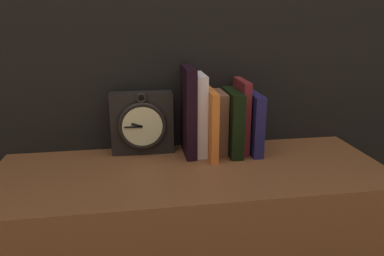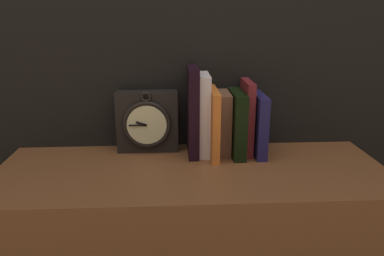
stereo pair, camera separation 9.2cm
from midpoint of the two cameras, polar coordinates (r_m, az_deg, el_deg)
clock at (r=1.06m, az=-10.10°, el=0.71°), size 0.17×0.07×0.18m
book_slot0_black at (r=1.02m, az=-3.09°, el=2.49°), size 0.03×0.13×0.24m
book_slot1_white at (r=1.03m, az=-1.49°, el=2.07°), size 0.03×0.12×0.22m
book_slot2_orange at (r=1.02m, az=0.11°, el=0.82°), size 0.02×0.16×0.19m
book_slot3_brown at (r=1.05m, az=1.49°, el=0.88°), size 0.03×0.11×0.17m
book_slot4_black at (r=1.04m, az=3.63°, el=0.87°), size 0.03×0.14×0.18m
book_slot5_maroon at (r=1.06m, az=5.03°, el=1.82°), size 0.02×0.12×0.20m
book_slot6_navy at (r=1.06m, az=6.75°, el=0.82°), size 0.03×0.14×0.17m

